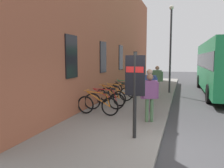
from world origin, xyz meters
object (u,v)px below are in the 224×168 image
at_px(bicycle_nearest_sign, 125,89).
at_px(street_lamp, 171,42).
at_px(bicycle_by_door, 98,105).
at_px(bicycle_leaning_wall, 110,97).
at_px(bicycle_far_end, 124,91).
at_px(transit_info_sign, 135,81).
at_px(pedestrian_by_facade, 149,86).
at_px(pedestrian_near_bus, 150,93).
at_px(bicycle_under_window, 116,94).
at_px(pedestrian_crossing_street, 157,78).
at_px(city_bus, 224,65).
at_px(bicycle_mid_rack, 105,101).

xyz_separation_m(bicycle_nearest_sign, street_lamp, (1.89, -2.49, 2.86)).
bearing_deg(bicycle_by_door, bicycle_leaning_wall, 3.43).
distance_m(bicycle_far_end, street_lamp, 4.65).
xyz_separation_m(bicycle_far_end, transit_info_sign, (-6.16, -1.90, 1.21)).
height_order(transit_info_sign, street_lamp, street_lamp).
bearing_deg(bicycle_by_door, pedestrian_by_facade, -58.43).
height_order(bicycle_by_door, pedestrian_near_bus, pedestrian_near_bus).
relative_size(bicycle_under_window, pedestrian_crossing_street, 0.95).
bearing_deg(city_bus, bicycle_leaning_wall, 135.49).
height_order(bicycle_nearest_sign, transit_info_sign, transit_info_sign).
bearing_deg(bicycle_by_door, city_bus, -35.81).
bearing_deg(bicycle_leaning_wall, bicycle_far_end, -3.81).
bearing_deg(bicycle_under_window, bicycle_far_end, -6.97).
height_order(bicycle_mid_rack, pedestrian_crossing_street, pedestrian_crossing_street).
distance_m(bicycle_mid_rack, bicycle_nearest_sign, 4.00).
relative_size(bicycle_under_window, street_lamp, 0.30).
relative_size(bicycle_nearest_sign, city_bus, 0.17).
xyz_separation_m(bicycle_leaning_wall, bicycle_under_window, (1.02, -0.01, 0.00)).
bearing_deg(transit_info_sign, pedestrian_crossing_street, 1.56).
bearing_deg(pedestrian_crossing_street, pedestrian_by_facade, -178.15).
xyz_separation_m(bicycle_mid_rack, pedestrian_near_bus, (-1.35, -2.13, 0.64)).
bearing_deg(street_lamp, pedestrian_by_facade, 175.07).
height_order(city_bus, pedestrian_crossing_street, city_bus).
height_order(pedestrian_by_facade, street_lamp, street_lamp).
height_order(bicycle_far_end, transit_info_sign, transit_info_sign).
relative_size(bicycle_nearest_sign, pedestrian_by_facade, 0.99).
bearing_deg(bicycle_far_end, pedestrian_crossing_street, -54.84).
xyz_separation_m(bicycle_nearest_sign, city_bus, (2.85, -5.79, 1.41)).
bearing_deg(city_bus, pedestrian_crossing_street, 123.53).
bearing_deg(pedestrian_near_bus, city_bus, -23.51).
bearing_deg(bicycle_by_door, bicycle_nearest_sign, 1.65).
xyz_separation_m(bicycle_far_end, pedestrian_near_bus, (-4.40, -2.06, 0.64)).
distance_m(bicycle_mid_rack, city_bus, 9.03).
xyz_separation_m(city_bus, pedestrian_near_bus, (-8.20, 3.57, -0.77)).
bearing_deg(bicycle_mid_rack, bicycle_by_door, -177.07).
height_order(bicycle_mid_rack, bicycle_under_window, same).
bearing_deg(bicycle_far_end, bicycle_by_door, 179.72).
xyz_separation_m(bicycle_leaning_wall, city_bus, (5.87, -5.76, 1.41)).
height_order(bicycle_leaning_wall, pedestrian_crossing_street, pedestrian_crossing_street).
xyz_separation_m(bicycle_by_door, pedestrian_by_facade, (1.14, -1.85, 0.69)).
xyz_separation_m(bicycle_by_door, city_bus, (7.83, -5.65, 1.41)).
xyz_separation_m(bicycle_by_door, street_lamp, (6.86, -2.35, 2.86)).
bearing_deg(bicycle_far_end, street_lamp, -39.39).
xyz_separation_m(bicycle_under_window, transit_info_sign, (-5.11, -2.03, 1.21)).
height_order(transit_info_sign, pedestrian_near_bus, transit_info_sign).
relative_size(bicycle_far_end, bicycle_nearest_sign, 0.98).
height_order(bicycle_by_door, street_lamp, street_lamp).
distance_m(bicycle_under_window, street_lamp, 5.41).
bearing_deg(pedestrian_crossing_street, bicycle_nearest_sign, 97.73).
bearing_deg(bicycle_by_door, pedestrian_near_bus, -100.24).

